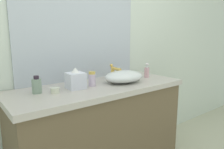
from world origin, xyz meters
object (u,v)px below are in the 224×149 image
Objects in this scene: soap_dispenser at (147,71)px; lotion_bottle at (92,79)px; perfume_bottle at (37,86)px; candle_jar at (55,90)px; sink_basin at (124,76)px; tissue_box at (76,80)px.

lotion_bottle is (-0.61, 0.02, -0.00)m from soap_dispenser.
perfume_bottle reaches higher than lotion_bottle.
soap_dispenser is 0.94m from candle_jar.
sink_basin is 0.62m from candle_jar.
soap_dispenser is at bearing 5.54° from sink_basin.
lotion_bottle is at bearing 177.73° from soap_dispenser.
lotion_bottle is 1.88× the size of candle_jar.
candle_jar is (0.10, -0.07, -0.04)m from perfume_bottle.
candle_jar is (-0.94, 0.00, -0.04)m from soap_dispenser.
soap_dispenser is 0.87× the size of tissue_box.
candle_jar is (-0.62, 0.03, -0.03)m from sink_basin.
sink_basin is at bearing -174.46° from soap_dispenser.
lotion_bottle reaches higher than candle_jar.
sink_basin is 5.84× the size of candle_jar.
lotion_bottle reaches higher than sink_basin.
perfume_bottle is at bearing 171.58° from sink_basin.
candle_jar is at bearing -176.28° from lotion_bottle.
candle_jar is at bearing -34.94° from perfume_bottle.
soap_dispenser is 2.28× the size of candle_jar.
perfume_bottle reaches higher than sink_basin.
lotion_bottle is 0.33m from candle_jar.
candle_jar is at bearing 176.85° from sink_basin.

